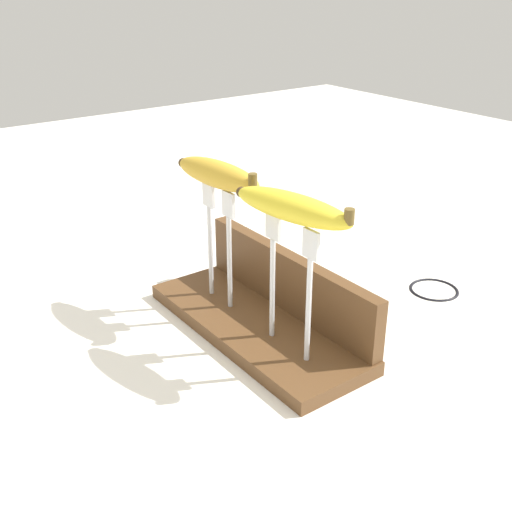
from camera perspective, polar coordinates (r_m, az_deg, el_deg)
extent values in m
plane|color=white|center=(0.91, 0.00, -6.92)|extent=(3.00, 3.00, 0.00)
cube|color=brown|center=(0.90, 0.00, -6.37)|extent=(0.36, 0.14, 0.02)
cube|color=brown|center=(0.91, 3.01, -2.32)|extent=(0.36, 0.02, 0.09)
cylinder|color=silver|center=(0.94, -4.15, 0.46)|extent=(0.01, 0.01, 0.14)
cube|color=silver|center=(0.91, -4.33, 5.57)|extent=(0.03, 0.01, 0.04)
cylinder|color=silver|center=(0.90, -2.42, -0.61)|extent=(0.01, 0.01, 0.14)
cube|color=silver|center=(0.87, -2.52, 4.70)|extent=(0.03, 0.01, 0.04)
cylinder|color=silver|center=(0.83, 1.49, -2.97)|extent=(0.01, 0.01, 0.14)
cube|color=silver|center=(0.79, 1.56, 2.76)|extent=(0.03, 0.01, 0.04)
cylinder|color=silver|center=(0.78, 4.77, -4.96)|extent=(0.01, 0.01, 0.14)
cube|color=silver|center=(0.74, 5.01, 1.06)|extent=(0.03, 0.01, 0.04)
ellipsoid|color=gold|center=(0.87, -3.50, 7.43)|extent=(0.16, 0.06, 0.04)
cylinder|color=brown|center=(0.82, -0.07, 6.93)|extent=(0.01, 0.01, 0.02)
sphere|color=#3F2D19|center=(0.93, -6.63, 8.39)|extent=(0.01, 0.01, 0.01)
ellipsoid|color=yellow|center=(0.75, 3.29, 4.44)|extent=(0.18, 0.08, 0.03)
cylinder|color=brown|center=(0.70, 8.45, 3.56)|extent=(0.01, 0.01, 0.02)
sphere|color=#3F2D19|center=(0.80, -1.34, 5.81)|extent=(0.01, 0.01, 0.01)
torus|color=black|center=(1.06, 15.85, -2.88)|extent=(0.08, 0.08, 0.01)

